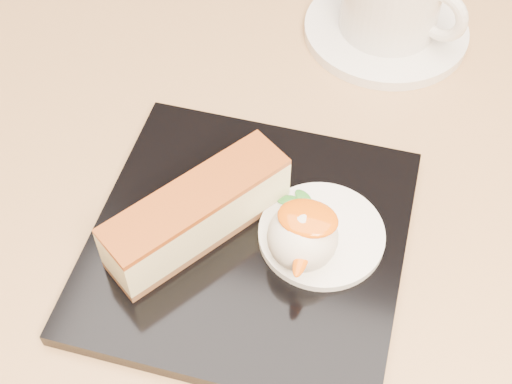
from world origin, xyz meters
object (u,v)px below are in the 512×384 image
(table, at_px, (310,281))
(ice_cream_scoop, at_px, (303,237))
(saucer, at_px, (386,30))
(cheesecake, at_px, (197,213))
(dessert_plate, at_px, (248,242))

(table, relative_size, ice_cream_scoop, 16.51)
(ice_cream_scoop, height_order, saucer, ice_cream_scoop)
(ice_cream_scoop, bearing_deg, cheesecake, 180.00)
(saucer, bearing_deg, cheesecake, -108.64)
(table, distance_m, saucer, 0.24)
(dessert_plate, bearing_deg, saucer, 78.19)
(table, xyz_separation_m, cheesecake, (-0.07, -0.08, 0.19))
(dessert_plate, height_order, ice_cream_scoop, ice_cream_scoop)
(dessert_plate, bearing_deg, cheesecake, -171.87)
(table, bearing_deg, dessert_plate, -116.03)
(dessert_plate, relative_size, ice_cream_scoop, 4.54)
(table, height_order, ice_cream_scoop, ice_cream_scoop)
(dessert_plate, distance_m, ice_cream_scoop, 0.05)
(table, height_order, dessert_plate, dessert_plate)
(ice_cream_scoop, xyz_separation_m, saucer, (0.01, 0.26, -0.03))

